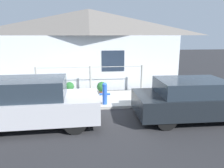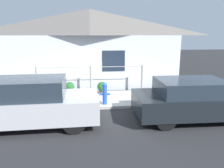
# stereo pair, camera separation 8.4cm
# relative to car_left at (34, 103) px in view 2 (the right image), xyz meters

# --- Properties ---
(ground_plane) EXTENTS (60.00, 60.00, 0.00)m
(ground_plane) POSITION_rel_car_left_xyz_m (1.76, 1.22, -0.73)
(ground_plane) COLOR #262628
(sidewalk) EXTENTS (24.00, 2.29, 0.11)m
(sidewalk) POSITION_rel_car_left_xyz_m (1.76, 2.37, -0.68)
(sidewalk) COLOR #B2AFA8
(sidewalk) RESTS_ON ground_plane
(house) EXTENTS (9.35, 2.23, 3.99)m
(house) POSITION_rel_car_left_xyz_m (1.76, 5.01, 2.41)
(house) COLOR silver
(house) RESTS_ON ground_plane
(fence) EXTENTS (4.90, 0.10, 1.23)m
(fence) POSITION_rel_car_left_xyz_m (1.76, 3.36, 0.05)
(fence) COLOR #999993
(fence) RESTS_ON sidewalk
(car_left) EXTENTS (3.80, 1.77, 1.48)m
(car_left) POSITION_rel_car_left_xyz_m (0.00, 0.00, 0.00)
(car_left) COLOR #B7B7BC
(car_left) RESTS_ON ground_plane
(car_right) EXTENTS (3.93, 1.87, 1.32)m
(car_right) POSITION_rel_car_left_xyz_m (5.05, 0.00, -0.06)
(car_right) COLOR black
(car_right) RESTS_ON ground_plane
(fire_hydrant) EXTENTS (0.41, 0.18, 0.85)m
(fire_hydrant) POSITION_rel_car_left_xyz_m (2.25, 1.52, -0.18)
(fire_hydrant) COLOR blue
(fire_hydrant) RESTS_ON sidewalk
(potted_plant_near_hydrant) EXTENTS (0.45, 0.45, 0.55)m
(potted_plant_near_hydrant) POSITION_rel_car_left_xyz_m (2.25, 3.05, -0.32)
(potted_plant_near_hydrant) COLOR brown
(potted_plant_near_hydrant) RESTS_ON sidewalk
(potted_plant_by_fence) EXTENTS (0.41, 0.41, 0.55)m
(potted_plant_by_fence) POSITION_rel_car_left_xyz_m (0.81, 3.16, -0.33)
(potted_plant_by_fence) COLOR brown
(potted_plant_by_fence) RESTS_ON sidewalk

